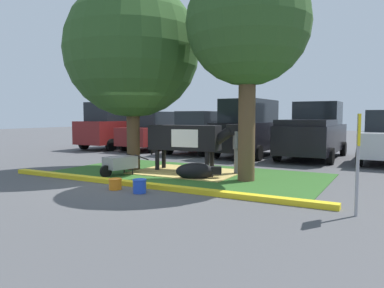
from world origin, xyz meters
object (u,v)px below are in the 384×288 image
object	(u,v)px
shade_tree_right	(248,25)
wheelbarrow	(119,163)
parking_sign	(358,144)
sedan_red	(200,133)
calf_lying	(196,171)
bucket_orange	(115,184)
suv_dark_grey	(116,125)
sedan_blue	(155,131)
pickup_truck_black	(313,132)
bucket_blue	(140,186)
cow_holstein	(187,138)
person_handler	(238,148)
suv_black	(249,128)
shade_tree_left	(132,50)

from	to	relation	value
shade_tree_right	wheelbarrow	size ratio (longest dim) A/B	3.71
shade_tree_right	wheelbarrow	bearing A→B (deg)	-164.88
parking_sign	sedan_red	distance (m)	11.60
calf_lying	bucket_orange	size ratio (longest dim) A/B	3.84
suv_dark_grey	sedan_blue	xyz separation A→B (m)	(2.45, 0.23, -0.29)
calf_lying	pickup_truck_black	distance (m)	7.34
parking_sign	pickup_truck_black	bearing A→B (deg)	105.36
bucket_orange	bucket_blue	size ratio (longest dim) A/B	1.00
bucket_blue	sedan_blue	size ratio (longest dim) A/B	0.08
sedan_blue	pickup_truck_black	size ratio (longest dim) A/B	0.82
sedan_blue	sedan_red	xyz separation A→B (m)	(2.86, -0.25, 0.00)
cow_holstein	person_handler	world-z (taller)	cow_holstein
wheelbarrow	parking_sign	bearing A→B (deg)	-11.91
cow_holstein	wheelbarrow	xyz separation A→B (m)	(-1.41, -1.69, -0.71)
shade_tree_right	cow_holstein	bearing A→B (deg)	163.01
sedan_red	pickup_truck_black	world-z (taller)	pickup_truck_black
calf_lying	suv_black	size ratio (longest dim) A/B	0.28
shade_tree_left	parking_sign	distance (m)	7.97
cow_holstein	bucket_orange	xyz separation A→B (m)	(-0.13, -3.36, -0.95)
parking_sign	bucket_blue	size ratio (longest dim) A/B	5.53
bucket_orange	pickup_truck_black	xyz separation A→B (m)	(2.95, 9.26, 0.97)
calf_lying	wheelbarrow	distance (m)	2.42
suv_dark_grey	sedan_red	distance (m)	5.31
wheelbarrow	cow_holstein	bearing A→B (deg)	50.18
parking_sign	bucket_orange	xyz separation A→B (m)	(-5.42, -0.26, -1.17)
sedan_red	suv_black	size ratio (longest dim) A/B	0.96
suv_dark_grey	suv_black	bearing A→B (deg)	-1.46
sedan_red	suv_dark_grey	bearing A→B (deg)	179.79
pickup_truck_black	wheelbarrow	bearing A→B (deg)	-119.10
person_handler	bucket_blue	size ratio (longest dim) A/B	4.60
suv_black	sedan_red	bearing A→B (deg)	175.99
bucket_orange	sedan_blue	size ratio (longest dim) A/B	0.08
shade_tree_right	pickup_truck_black	size ratio (longest dim) A/B	1.10
person_handler	sedan_red	size ratio (longest dim) A/B	0.35
parking_sign	suv_dark_grey	distance (m)	15.66
shade_tree_right	person_handler	xyz separation A→B (m)	(-0.62, 0.95, -3.43)
wheelbarrow	bucket_orange	xyz separation A→B (m)	(1.28, -1.67, -0.24)
sedan_red	suv_black	world-z (taller)	suv_black
bucket_orange	suv_black	distance (m)	8.80
wheelbarrow	pickup_truck_black	world-z (taller)	pickup_truck_black
bucket_orange	calf_lying	bearing A→B (deg)	64.01
calf_lying	shade_tree_left	bearing A→B (deg)	167.31
sedan_blue	person_handler	bearing A→B (deg)	-38.43
bucket_orange	suv_dark_grey	world-z (taller)	suv_dark_grey
wheelbarrow	bucket_blue	size ratio (longest dim) A/B	4.81
shade_tree_right	suv_dark_grey	bearing A→B (deg)	148.06
bucket_blue	pickup_truck_black	bearing A→B (deg)	76.83
person_handler	wheelbarrow	size ratio (longest dim) A/B	0.96
parking_sign	suv_dark_grey	world-z (taller)	suv_dark_grey
shade_tree_right	suv_dark_grey	world-z (taller)	shade_tree_right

